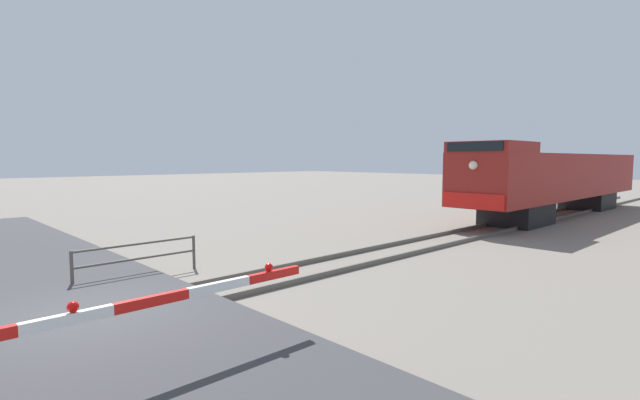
% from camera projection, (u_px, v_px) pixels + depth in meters
% --- Properties ---
extents(ground_plane, '(160.00, 160.00, 0.00)m').
position_uv_depth(ground_plane, '(88.00, 322.00, 8.74)').
color(ground_plane, slate).
extents(rail_track_left, '(0.08, 80.00, 0.15)m').
position_uv_depth(rail_track_left, '(76.00, 309.00, 9.25)').
color(rail_track_left, '#59544C').
rests_on(rail_track_left, ground_plane).
extents(rail_track_right, '(0.08, 80.00, 0.15)m').
position_uv_depth(rail_track_right, '(100.00, 328.00, 8.21)').
color(rail_track_right, '#59544C').
rests_on(rail_track_right, ground_plane).
extents(road_surface, '(36.00, 4.88, 0.17)m').
position_uv_depth(road_surface, '(87.00, 318.00, 8.73)').
color(road_surface, '#38383A').
rests_on(road_surface, ground_plane).
extents(locomotive, '(2.86, 19.11, 3.85)m').
position_uv_depth(locomotive, '(557.00, 178.00, 24.99)').
color(locomotive, black).
rests_on(locomotive, ground_plane).
extents(guard_railing, '(0.08, 3.24, 0.95)m').
position_uv_depth(guard_railing, '(138.00, 255.00, 11.88)').
color(guard_railing, '#4C4742').
rests_on(guard_railing, ground_plane).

